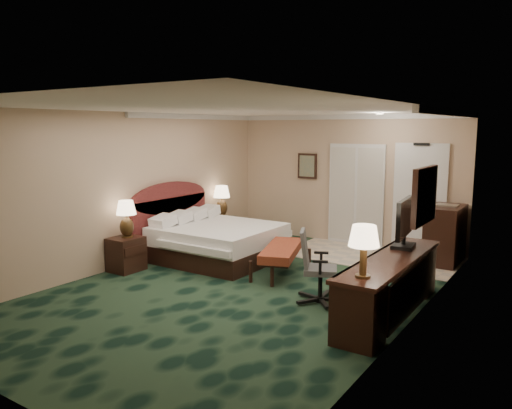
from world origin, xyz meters
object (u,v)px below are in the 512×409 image
Objects in this scene: tv at (404,223)px; minibar at (445,235)px; desk at (390,287)px; bed at (218,242)px; desk_chair at (321,267)px; nightstand_near at (126,254)px; lamp_far at (222,201)px; nightstand_far at (222,229)px; lamp_near at (126,219)px; bed_bench at (281,261)px.

minibar is (0.02, 2.40, -0.59)m from tv.
tv is (-0.04, 0.64, 0.73)m from desk.
bed is 2.81m from desk_chair.
nightstand_near is at bearing -120.73° from bed.
lamp_far reaches higher than nightstand_near.
lamp_far reaches higher than desk_chair.
nightstand_far is at bearing -169.62° from minibar.
lamp_near is 4.53m from tv.
bed is 1.42× the size of bed_bench.
bed_bench is 3.09m from minibar.
desk is (4.44, 0.48, 0.09)m from nightstand_near.
lamp_near is 0.62× the size of desk_chair.
desk_chair reaches higher than bed.
bed_bench is (2.36, -1.45, -0.02)m from nightstand_far.
lamp_near is (0.03, -2.68, 0.63)m from nightstand_far.
desk is 3.01× the size of tv.
lamp_near reaches higher than minibar.
nightstand_far is 0.20× the size of desk.
nightstand_far is 0.85× the size of lamp_near.
minibar is at bearing 38.53° from nightstand_near.
nightstand_near is 0.56× the size of minibar.
minibar is at bearing 38.33° from lamp_near.
lamp_near is 5.64m from minibar.
desk_chair is at bearing -33.25° from nightstand_far.
lamp_near is 2.71m from lamp_far.
desk is 0.97m from tv.
bed is at bearing -149.87° from minibar.
minibar is (2.08, 2.27, 0.28)m from bed_bench.
tv is at bearing -90.57° from minibar.
lamp_near reaches higher than desk_chair.
nightstand_far is at bearing 125.32° from bed.
desk_chair is (1.12, -0.83, 0.27)m from bed_bench.
tv is at bearing -23.67° from bed_bench.
lamp_far is (-0.90, 1.29, 0.54)m from bed.
lamp_near is 0.95× the size of lamp_far.
bed is at bearing -54.68° from nightstand_far.
nightstand_far is at bearing 153.90° from tv.
nightstand_near is (-0.87, -1.46, -0.03)m from bed.
tv reaches higher than nightstand_far.
desk is 2.55× the size of minibar.
minibar is at bearing 48.39° from desk_chair.
nightstand_near is at bearing -171.74° from bed_bench.
bed_bench is 1.62× the size of tv.
nightstand_near reaches higher than bed_bench.
nightstand_far reaches higher than bed_bench.
minibar is at bearing 9.87° from lamp_far.
lamp_far reaches higher than desk.
bed_bench is 1.40× the size of desk_chair.
lamp_near is at bearing -172.26° from bed_bench.
bed is 3.06× the size of lamp_far.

